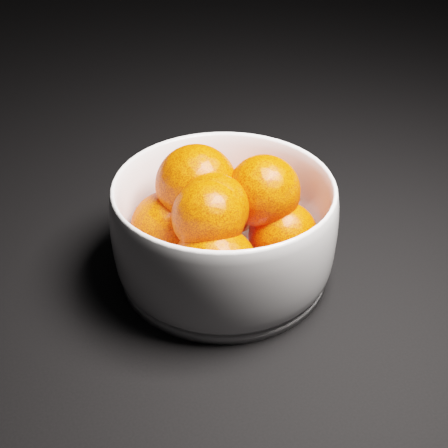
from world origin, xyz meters
name	(u,v)px	position (x,y,z in m)	size (l,w,h in m)	color
bowl	(224,228)	(0.15, 0.25, 0.05)	(0.20, 0.20, 0.10)	silver
orange_pile	(220,218)	(0.15, 0.25, 0.06)	(0.16, 0.16, 0.11)	#F53803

